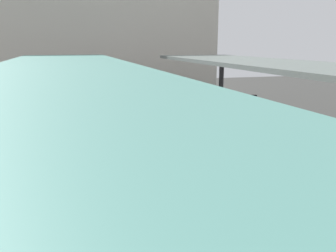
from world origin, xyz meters
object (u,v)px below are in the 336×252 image
object	(u,v)px
passenger_mid_platform	(9,165)
platform_sign	(245,111)
commuter_train	(156,118)
passenger_near_bench	(107,134)

from	to	relation	value
passenger_mid_platform	platform_sign	bearing A→B (deg)	12.75
commuter_train	passenger_near_bench	distance (m)	3.94
commuter_train	passenger_near_bench	world-z (taller)	commuter_train
passenger_near_bench	passenger_mid_platform	size ratio (longest dim) A/B	0.96
commuter_train	passenger_near_bench	bearing A→B (deg)	-130.07
commuter_train	platform_sign	bearing A→B (deg)	-59.08
platform_sign	passenger_mid_platform	xyz separation A→B (m)	(-7.71, -1.75, -0.69)
platform_sign	passenger_near_bench	distance (m)	4.99
platform_sign	commuter_train	bearing A→B (deg)	120.92
platform_sign	passenger_mid_platform	distance (m)	7.94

